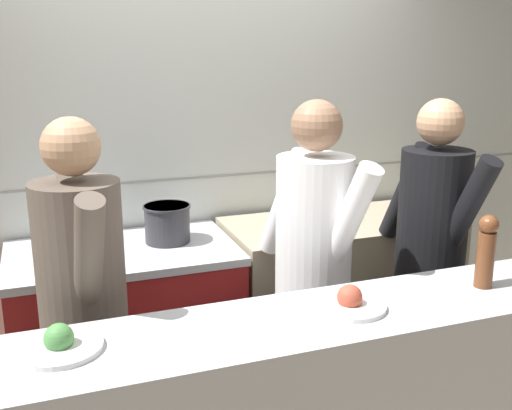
# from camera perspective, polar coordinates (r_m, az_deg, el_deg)

# --- Properties ---
(wall_back_tiled) EXTENTS (8.00, 0.06, 2.60)m
(wall_back_tiled) POSITION_cam_1_polar(r_m,az_deg,el_deg) (3.53, -4.58, 5.20)
(wall_back_tiled) COLOR silver
(wall_back_tiled) RESTS_ON ground_plane
(oven_range) EXTENTS (1.15, 0.71, 0.89)m
(oven_range) POSITION_cam_1_polar(r_m,az_deg,el_deg) (3.30, -12.20, -11.42)
(oven_range) COLOR maroon
(oven_range) RESTS_ON ground_plane
(prep_counter) EXTENTS (1.32, 0.65, 0.91)m
(prep_counter) POSITION_cam_1_polar(r_m,az_deg,el_deg) (3.65, 7.85, -8.43)
(prep_counter) COLOR gray
(prep_counter) RESTS_ON ground_plane
(stock_pot) EXTENTS (0.25, 0.25, 0.17)m
(stock_pot) POSITION_cam_1_polar(r_m,az_deg,el_deg) (3.10, -17.59, -2.96)
(stock_pot) COLOR beige
(stock_pot) RESTS_ON oven_range
(sauce_pot) EXTENTS (0.25, 0.25, 0.20)m
(sauce_pot) POSITION_cam_1_polar(r_m,az_deg,el_deg) (3.18, -8.45, -1.66)
(sauce_pot) COLOR #2D2D33
(sauce_pot) RESTS_ON oven_range
(mixing_bowl_steel) EXTENTS (0.21, 0.21, 0.10)m
(mixing_bowl_steel) POSITION_cam_1_polar(r_m,az_deg,el_deg) (3.50, 6.04, -0.60)
(mixing_bowl_steel) COLOR #B7BABF
(mixing_bowl_steel) RESTS_ON prep_counter
(chefs_knife) EXTENTS (0.32, 0.17, 0.02)m
(chefs_knife) POSITION_cam_1_polar(r_m,az_deg,el_deg) (3.33, 5.83, -2.17)
(chefs_knife) COLOR #B7BABF
(chefs_knife) RESTS_ON prep_counter
(plated_dish_main) EXTENTS (0.27, 0.27, 0.09)m
(plated_dish_main) POSITION_cam_1_polar(r_m,az_deg,el_deg) (2.01, -18.22, -12.46)
(plated_dish_main) COLOR white
(plated_dish_main) RESTS_ON pass_counter
(plated_dish_appetiser) EXTENTS (0.27, 0.27, 0.09)m
(plated_dish_appetiser) POSITION_cam_1_polar(r_m,az_deg,el_deg) (2.22, 8.89, -9.15)
(plated_dish_appetiser) COLOR white
(plated_dish_appetiser) RESTS_ON pass_counter
(pepper_mill) EXTENTS (0.08, 0.08, 0.29)m
(pepper_mill) POSITION_cam_1_polar(r_m,az_deg,el_deg) (2.49, 21.07, -3.99)
(pepper_mill) COLOR brown
(pepper_mill) RESTS_ON pass_counter
(chef_head_cook) EXTENTS (0.37, 0.72, 1.65)m
(chef_head_cook) POSITION_cam_1_polar(r_m,az_deg,el_deg) (2.46, -16.10, -9.11)
(chef_head_cook) COLOR black
(chef_head_cook) RESTS_ON ground_plane
(chef_sous) EXTENTS (0.43, 0.73, 1.68)m
(chef_sous) POSITION_cam_1_polar(r_m,az_deg,el_deg) (2.72, 5.45, -5.80)
(chef_sous) COLOR black
(chef_sous) RESTS_ON ground_plane
(chef_line) EXTENTS (0.38, 0.73, 1.66)m
(chef_line) POSITION_cam_1_polar(r_m,az_deg,el_deg) (3.08, 16.27, -4.06)
(chef_line) COLOR black
(chef_line) RESTS_ON ground_plane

